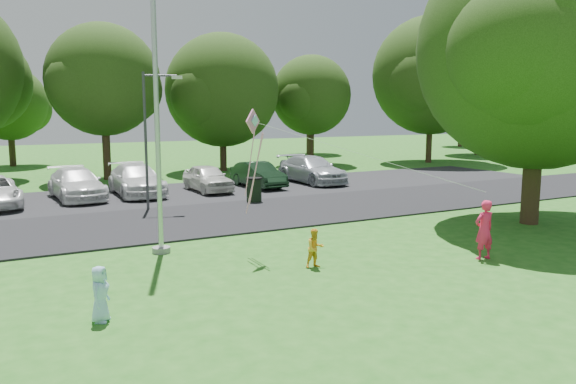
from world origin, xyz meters
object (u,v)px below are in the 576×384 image
flagpole (156,102)px  big_tree (540,53)px  child_blue (100,294)px  kite (258,138)px  trash_can (254,190)px  street_lamp (151,128)px  woman (484,230)px  child_yellow (315,248)px

flagpole → big_tree: big_tree is taller
child_blue → kite: size_ratio=0.20×
trash_can → big_tree: 12.07m
street_lamp → child_blue: size_ratio=5.01×
child_blue → woman: bearing=-59.8°
child_yellow → big_tree: bearing=8.9°
woman → street_lamp: bearing=-59.0°
flagpole → kite: size_ratio=1.81×
flagpole → child_yellow: (3.01, -3.30, -3.67)m
child_yellow → child_blue: 5.58m
street_lamp → child_yellow: size_ratio=5.39×
child_yellow → kite: 3.29m
street_lamp → woman: street_lamp is taller
street_lamp → child_yellow: street_lamp is taller
kite → child_blue: bearing=178.4°
woman → child_blue: size_ratio=1.48×
woman → child_blue: 9.81m
street_lamp → child_blue: (-4.01, -11.26, -2.70)m
trash_can → big_tree: big_tree is taller
woman → child_blue: (-9.80, 0.19, -0.26)m
woman → child_yellow: woman is taller
flagpole → big_tree: (12.40, -2.17, 1.65)m
woman → child_yellow: (-4.37, 1.43, -0.30)m
flagpole → kite: 2.91m
flagpole → child_yellow: bearing=-47.6°
trash_can → woman: size_ratio=0.68×
child_yellow → kite: (-0.77, 1.72, 2.70)m
child_blue → street_lamp: bearing=11.8°
street_lamp → child_blue: bearing=-93.3°
flagpole → child_blue: flagpole is taller
trash_can → kite: bearing=-114.1°
flagpole → street_lamp: 6.97m
street_lamp → big_tree: bearing=-23.1°
street_lamp → flagpole: bearing=-87.0°
big_tree → woman: (-5.02, -2.56, -5.02)m
woman → kite: size_ratio=0.29×
street_lamp → trash_can: bearing=13.4°
trash_can → kite: kite is taller
big_tree → child_blue: (-14.83, -2.37, -5.28)m
trash_can → woman: bearing=-82.3°
trash_can → big_tree: size_ratio=0.11×
child_blue → kite: 6.14m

